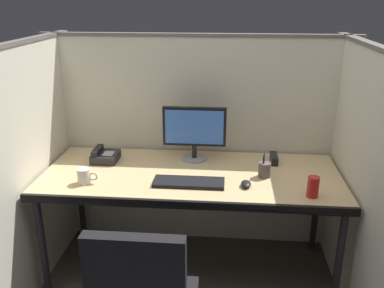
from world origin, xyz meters
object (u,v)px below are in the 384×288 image
Objects in this scene: monitor_center at (194,130)px; desk_phone at (105,156)px; coffee_mug at (84,176)px; keyboard_main at (189,182)px; red_stapler at (274,158)px; desk at (191,181)px; pen_cup at (264,170)px; computer_mouse at (246,184)px; soda_can at (313,187)px.

monitor_center is 2.26× the size of desk_phone.
keyboard_main is at bearing 4.06° from coffee_mug.
desk_phone reaches higher than red_stapler.
red_stapler is (0.55, 0.24, 0.08)m from desk.
computer_mouse is at bearing -128.09° from pen_cup.
desk is at bearing 179.10° from pen_cup.
monitor_center reaches higher than desk_phone.
red_stapler is at bearing 63.13° from computer_mouse.
coffee_mug is 0.66× the size of desk_phone.
keyboard_main is at bearing -90.50° from desk.
monitor_center reaches higher than red_stapler.
computer_mouse is at bearing 2.33° from coffee_mug.
coffee_mug is at bearing -162.62° from desk.
soda_can is 0.53m from red_stapler.
desk is 0.67m from coffee_mug.
keyboard_main is (-0.00, -0.15, 0.06)m from desk.
pen_cup is at bearing -108.70° from red_stapler.
desk_phone is (-0.96, 0.33, 0.02)m from computer_mouse.
keyboard_main is 0.67m from red_stapler.
keyboard_main is at bearing -144.25° from red_stapler.
computer_mouse is 0.64× the size of red_stapler.
monitor_center is 1.00× the size of keyboard_main.
desk_phone is at bearing 164.72° from desk.
desk is at bearing 17.38° from coffee_mug.
red_stapler is at bearing 71.30° from pen_cup.
monitor_center is 0.79m from coffee_mug.
monitor_center is at bearing 179.43° from red_stapler.
soda_can is (0.71, -0.26, 0.11)m from desk.
soda_can is 1.35m from coffee_mug.
coffee_mug is (-0.63, -0.44, -0.17)m from monitor_center.
coffee_mug is 0.84× the size of red_stapler.
desk is 0.77m from soda_can.
red_stapler is (1.18, 0.44, -0.02)m from coffee_mug.
soda_can reaches higher than desk_phone.
soda_can is 0.97× the size of coffee_mug.
coffee_mug is (-0.63, -0.20, 0.10)m from desk.
keyboard_main is 3.52× the size of soda_can.
desk is at bearing 155.30° from computer_mouse.
monitor_center is at bearing 145.01° from soda_can.
pen_cup is at bearing 135.46° from soda_can.
desk_phone is at bearing 162.31° from soda_can.
keyboard_main is at bearing 179.15° from computer_mouse.
monitor_center reaches higher than pen_cup.
red_stapler is at bearing -0.57° from monitor_center.
monitor_center reaches higher than keyboard_main.
coffee_mug reaches higher than computer_mouse.
soda_can is 1.39m from desk_phone.
coffee_mug is at bearing -170.12° from pen_cup.
soda_can is (0.37, -0.10, 0.04)m from computer_mouse.
desk is at bearing -15.28° from desk_phone.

